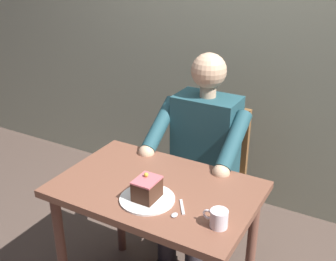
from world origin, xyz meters
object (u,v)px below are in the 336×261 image
Objects in this scene: chair at (211,171)px; dessert_spoon at (178,211)px; seated_person at (200,159)px; cake_slice at (147,189)px; dining_table at (156,205)px; coffee_cup at (219,218)px.

chair is 0.85m from dessert_spoon.
seated_person is 10.25× the size of cake_slice.
cake_slice is (-0.03, 0.12, 0.17)m from dining_table.
coffee_cup is at bearing 120.96° from seated_person.
dessert_spoon is (0.19, -0.01, -0.04)m from coffee_cup.
dining_table is 6.91× the size of dessert_spoon.
chair reaches higher than coffee_cup.
dining_table is 0.76× the size of seated_person.
seated_person is 0.74m from coffee_cup.
coffee_cup is at bearing 176.73° from cake_slice.
coffee_cup reaches higher than dining_table.
coffee_cup is (-0.38, 0.80, 0.28)m from chair.
dining_table is at bearing 90.00° from chair.
dessert_spoon is (-0.19, 0.62, 0.09)m from seated_person.
coffee_cup is at bearing 159.63° from dining_table.
dining_table is at bearing -77.96° from cake_slice.
seated_person is 0.62m from cake_slice.
chair is 0.83m from cake_slice.
dining_table is 0.21m from cake_slice.
dessert_spoon is at bearing 144.84° from dining_table.
chair is at bearing -90.00° from dining_table.
seated_person is (0.00, 0.17, 0.16)m from chair.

